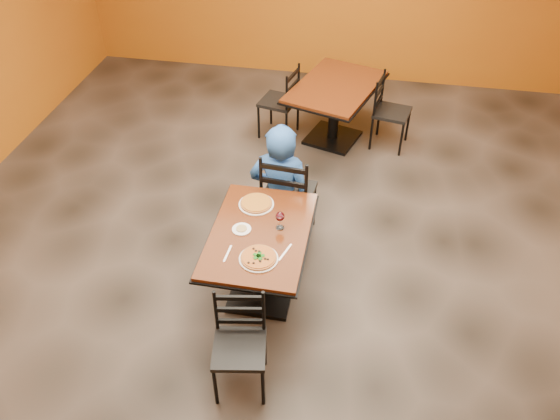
% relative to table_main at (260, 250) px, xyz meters
% --- Properties ---
extents(floor, '(7.00, 8.00, 0.01)m').
position_rel_table_main_xyz_m(floor, '(0.00, 0.50, -0.56)').
color(floor, black).
rests_on(floor, ground).
extents(table_main, '(0.83, 1.23, 0.75)m').
position_rel_table_main_xyz_m(table_main, '(0.00, 0.00, 0.00)').
color(table_main, '#58290D').
rests_on(table_main, floor).
extents(table_second, '(1.23, 1.51, 0.75)m').
position_rel_table_main_xyz_m(table_second, '(0.34, 2.71, 0.00)').
color(table_second, '#58290D').
rests_on(table_second, floor).
extents(chair_main_near, '(0.45, 0.45, 0.86)m').
position_rel_table_main_xyz_m(chair_main_near, '(0.04, -0.93, -0.13)').
color(chair_main_near, black).
rests_on(chair_main_near, floor).
extents(chair_main_far, '(0.50, 0.50, 1.03)m').
position_rel_table_main_xyz_m(chair_main_far, '(0.10, 0.85, -0.04)').
color(chair_main_far, black).
rests_on(chair_main_far, floor).
extents(chair_second_left, '(0.50, 0.50, 0.92)m').
position_rel_table_main_xyz_m(chair_second_left, '(-0.36, 2.71, -0.10)').
color(chair_second_left, black).
rests_on(chair_second_left, floor).
extents(chair_second_right, '(0.48, 0.48, 0.90)m').
position_rel_table_main_xyz_m(chair_second_right, '(1.03, 2.71, -0.11)').
color(chair_second_right, black).
rests_on(chair_second_right, floor).
extents(diner, '(0.64, 0.44, 1.24)m').
position_rel_table_main_xyz_m(diner, '(0.01, 0.90, 0.06)').
color(diner, '#1C469B').
rests_on(diner, floor).
extents(plate_main, '(0.31, 0.31, 0.01)m').
position_rel_table_main_xyz_m(plate_main, '(0.06, -0.30, 0.20)').
color(plate_main, white).
rests_on(plate_main, table_main).
extents(pizza_main, '(0.28, 0.28, 0.02)m').
position_rel_table_main_xyz_m(pizza_main, '(0.06, -0.30, 0.21)').
color(pizza_main, maroon).
rests_on(pizza_main, plate_main).
extents(plate_far, '(0.31, 0.31, 0.01)m').
position_rel_table_main_xyz_m(plate_far, '(-0.10, 0.35, 0.20)').
color(plate_far, white).
rests_on(plate_far, table_main).
extents(pizza_far, '(0.28, 0.28, 0.02)m').
position_rel_table_main_xyz_m(pizza_far, '(-0.10, 0.35, 0.21)').
color(pizza_far, '#C28425').
rests_on(pizza_far, plate_far).
extents(side_plate, '(0.16, 0.16, 0.01)m').
position_rel_table_main_xyz_m(side_plate, '(-0.15, 0.01, 0.20)').
color(side_plate, white).
rests_on(side_plate, table_main).
extents(dip, '(0.09, 0.09, 0.01)m').
position_rel_table_main_xyz_m(dip, '(-0.15, 0.01, 0.21)').
color(dip, tan).
rests_on(dip, side_plate).
extents(wine_glass, '(0.08, 0.08, 0.18)m').
position_rel_table_main_xyz_m(wine_glass, '(0.15, 0.09, 0.28)').
color(wine_glass, white).
rests_on(wine_glass, table_main).
extents(fork, '(0.03, 0.19, 0.00)m').
position_rel_table_main_xyz_m(fork, '(-0.20, -0.29, 0.20)').
color(fork, silver).
rests_on(fork, table_main).
extents(knife, '(0.08, 0.20, 0.00)m').
position_rel_table_main_xyz_m(knife, '(0.25, -0.19, 0.20)').
color(knife, silver).
rests_on(knife, table_main).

